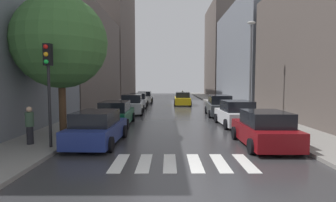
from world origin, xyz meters
The scene contains 21 objects.
ground_plane centered at (0.00, 24.00, -0.02)m, with size 28.00×72.00×0.04m, color #313133.
sidewalk_left centered at (-6.50, 24.00, 0.07)m, with size 3.00×72.00×0.15m, color gray.
sidewalk_right centered at (6.50, 24.00, 0.07)m, with size 3.00×72.00×0.15m, color gray.
crosswalk_stripes centered at (0.00, 2.78, 0.01)m, with size 4.95×2.20×0.01m.
building_left_mid centered at (-11.00, 25.45, 5.67)m, with size 6.00×18.58×11.34m, color #564C47.
building_left_far centered at (-11.00, 45.16, 12.12)m, with size 6.00×18.57×24.24m, color #564C47.
building_right_mid centered at (11.00, 30.27, 6.56)m, with size 6.00×19.76×13.12m, color slate.
building_right_far centered at (11.00, 48.45, 9.15)m, with size 6.00×14.44×18.31m, color #564C47.
parked_car_left_nearest centered at (-3.79, 5.64, 0.73)m, with size 2.25×4.36×1.56m.
parked_car_left_second centered at (-3.99, 10.96, 0.76)m, with size 2.15×4.78×1.60m.
parked_car_left_third centered at (-3.75, 17.33, 0.82)m, with size 2.22×4.42×1.75m.
parked_car_left_fourth centered at (-3.87, 23.51, 0.76)m, with size 2.12×4.51×1.63m.
parked_car_left_fifth centered at (-3.75, 30.20, 0.73)m, with size 2.21×4.29×1.55m.
parked_car_right_nearest centered at (3.80, 5.22, 0.75)m, with size 2.18×4.16×1.60m.
parked_car_right_second centered at (3.93, 10.68, 0.78)m, with size 2.30×4.10×1.67m.
parked_car_right_third centered at (3.84, 15.91, 0.82)m, with size 2.25×4.64×1.76m.
taxi_midroad centered at (1.26, 25.87, 0.76)m, with size 2.15×4.41×1.81m.
pedestrian_foreground centered at (-6.58, 5.01, 1.01)m, with size 0.36×0.36×1.66m.
street_tree_left centered at (-6.02, 7.27, 4.91)m, with size 4.73×4.73×7.13m.
traffic_light_left_corner centered at (-5.45, 4.49, 3.29)m, with size 0.30×0.42×4.30m.
lamp_post_right centered at (5.55, 13.04, 4.25)m, with size 0.60×0.28×7.13m.
Camera 1 is at (-0.51, -6.42, 2.89)m, focal length 28.21 mm.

